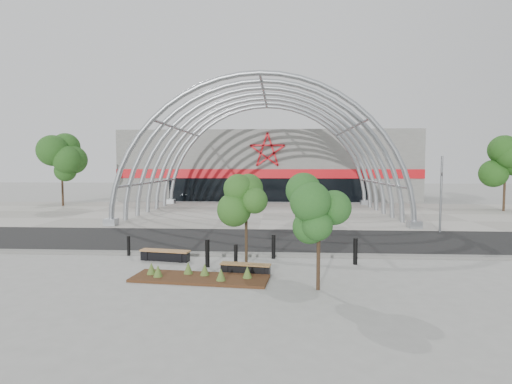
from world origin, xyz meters
The scene contains 19 objects.
ground centered at (0.00, 0.00, 0.00)m, with size 140.00×140.00×0.00m, color gray.
road centered at (0.00, 3.50, 0.01)m, with size 140.00×7.00×0.02m, color black.
forecourt centered at (0.00, 15.50, 0.02)m, with size 60.00×17.00×0.04m, color #9D988F.
kerb centered at (0.00, -0.25, 0.06)m, with size 60.00×0.50×0.12m, color slate.
arena_building centered at (0.00, 33.45, 3.99)m, with size 34.00×15.24×8.00m.
vault_canopy centered at (0.00, 15.50, 0.02)m, with size 20.80×15.80×20.36m.
planting_bed centered at (-1.62, -4.06, 0.12)m, with size 5.03×2.01×0.52m.
signal_pole centered at (11.05, 6.59, 2.42)m, with size 0.13×0.65×4.63m.
street_tree_0 centered at (-0.05, -2.03, 2.60)m, with size 1.58×1.58×3.61m.
street_tree_1 centered at (2.56, -5.01, 2.64)m, with size 1.56×1.56×3.68m.
bench_0 centered at (-3.61, -1.35, 0.22)m, with size 2.22×0.83×0.46m.
bench_1 centered at (0.02, -3.26, 0.19)m, with size 1.95×0.72×0.40m.
bollard_0 centered at (-5.53, -0.52, 0.45)m, with size 0.14×0.14×0.90m, color black.
bollard_1 centered at (-0.45, -2.35, 0.47)m, with size 0.15×0.15×0.94m, color black.
bollard_2 centered at (-1.60, -2.30, 0.56)m, with size 0.18×0.18×1.12m, color black.
bollard_3 centered at (1.04, -0.72, 0.52)m, with size 0.17×0.17×1.05m, color black.
bollard_4 centered at (4.43, -1.56, 0.55)m, with size 0.18×0.18×1.09m, color black.
bg_tree_0 centered at (-20.00, 20.00, 4.64)m, with size 3.00×3.00×6.45m.
bg_tree_1 centered at (21.00, 18.00, 4.25)m, with size 2.70×2.70×5.91m.
Camera 1 is at (1.25, -18.00, 4.13)m, focal length 28.00 mm.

